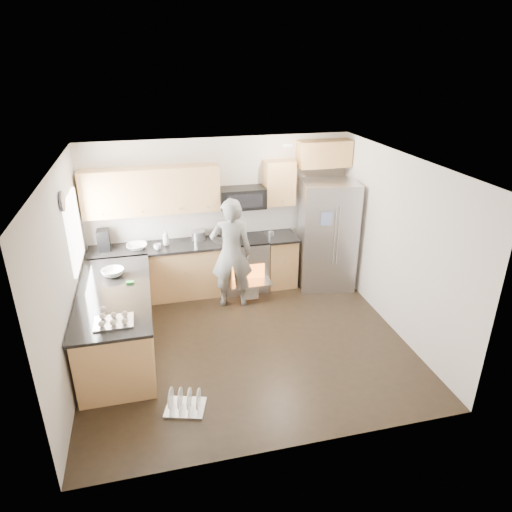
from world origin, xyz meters
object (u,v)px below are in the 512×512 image
object	(u,v)px
stove_range	(244,252)
dish_rack	(185,404)
refrigerator	(327,235)
person	(231,254)

from	to	relation	value
stove_range	dish_rack	xyz separation A→B (m)	(-1.34, -2.85, -0.60)
refrigerator	dish_rack	world-z (taller)	refrigerator
stove_range	dish_rack	distance (m)	3.20
person	dish_rack	xyz separation A→B (m)	(-1.01, -2.30, -0.84)
stove_range	dish_rack	bearing A→B (deg)	-115.15
stove_range	person	size ratio (longest dim) A/B	0.98
person	dish_rack	distance (m)	2.65
stove_range	dish_rack	world-z (taller)	stove_range
person	refrigerator	bearing A→B (deg)	-161.51
stove_range	dish_rack	size ratio (longest dim) A/B	3.32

